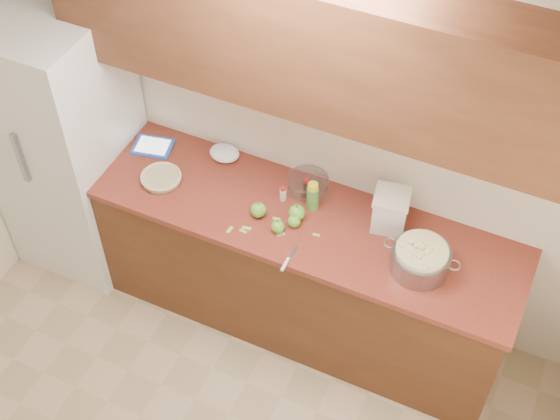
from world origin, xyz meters
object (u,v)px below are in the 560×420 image
at_px(colander, 420,259).
at_px(tablet, 153,146).
at_px(flour_canister, 390,210).
at_px(pie, 161,178).

distance_m(colander, tablet, 1.72).
relative_size(colander, tablet, 1.58).
bearing_deg(flour_canister, tablet, -179.53).
xyz_separation_m(flour_canister, tablet, (-1.47, -0.01, -0.11)).
xyz_separation_m(pie, tablet, (-0.18, 0.21, -0.01)).
bearing_deg(colander, tablet, 173.32).
bearing_deg(pie, flour_canister, 9.98).
height_order(pie, colander, colander).
bearing_deg(tablet, pie, -61.37).
bearing_deg(flour_canister, colander, -41.26).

